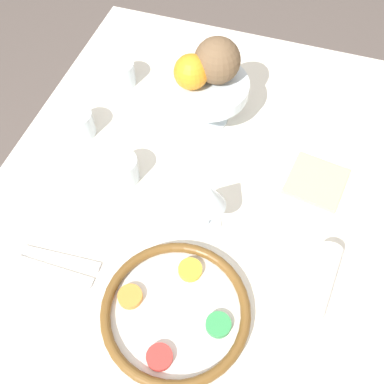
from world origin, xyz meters
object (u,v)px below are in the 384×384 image
object	(u,v)px
orange_fruit	(191,72)
cup_near	(79,123)
fruit_stand	(207,90)
napkin_roll	(322,280)
seder_plate	(174,311)
wine_glass	(210,198)
cup_mid	(122,169)
coconut	(217,60)
bread_plate	(316,183)
cup_far	(121,73)

from	to	relation	value
orange_fruit	cup_near	xyz separation A→B (m)	(-0.12, 0.25, -0.13)
fruit_stand	napkin_roll	xyz separation A→B (m)	(-0.36, -0.35, -0.07)
napkin_roll	seder_plate	bearing A→B (deg)	119.41
wine_glass	cup_mid	xyz separation A→B (m)	(0.06, 0.22, -0.07)
seder_plate	coconut	bearing A→B (deg)	7.96
fruit_stand	cup_mid	bearing A→B (deg)	152.25
coconut	orange_fruit	bearing A→B (deg)	129.82
bread_plate	cup_far	world-z (taller)	cup_far
wine_glass	fruit_stand	bearing A→B (deg)	18.18
coconut	fruit_stand	bearing A→B (deg)	137.47
bread_plate	cup_far	size ratio (longest dim) A/B	2.53
orange_fruit	napkin_roll	world-z (taller)	orange_fruit
cup_mid	cup_far	bearing A→B (deg)	23.42
orange_fruit	cup_near	distance (m)	0.30
seder_plate	napkin_roll	distance (m)	0.30
orange_fruit	cup_mid	xyz separation A→B (m)	(-0.22, 0.09, -0.13)
wine_glass	orange_fruit	world-z (taller)	orange_fruit
bread_plate	fruit_stand	bearing A→B (deg)	67.87
wine_glass	cup_far	world-z (taller)	wine_glass
cup_mid	napkin_roll	bearing A→B (deg)	-104.48
wine_glass	fruit_stand	world-z (taller)	wine_glass
cup_far	seder_plate	bearing A→B (deg)	-148.59
seder_plate	cup_mid	xyz separation A→B (m)	(0.27, 0.21, 0.02)
orange_fruit	seder_plate	bearing A→B (deg)	-165.91
cup_near	cup_mid	xyz separation A→B (m)	(-0.10, -0.15, 0.00)
napkin_roll	cup_far	bearing A→B (deg)	55.36
wine_glass	cup_far	size ratio (longest dim) A/B	1.95
wine_glass	seder_plate	bearing A→B (deg)	178.00
cup_far	orange_fruit	bearing A→B (deg)	-109.04
wine_glass	bread_plate	xyz separation A→B (m)	(0.17, -0.20, -0.10)
seder_plate	cup_mid	bearing A→B (deg)	38.81
wine_glass	cup_mid	world-z (taller)	wine_glass
cup_near	fruit_stand	bearing A→B (deg)	-63.08
coconut	napkin_roll	bearing A→B (deg)	-138.80
fruit_stand	cup_mid	xyz separation A→B (m)	(-0.24, 0.12, -0.06)
orange_fruit	cup_far	size ratio (longest dim) A/B	1.12
orange_fruit	bread_plate	size ratio (longest dim) A/B	0.44
fruit_stand	coconut	bearing A→B (deg)	-42.53
fruit_stand	bread_plate	distance (m)	0.33
wine_glass	fruit_stand	xyz separation A→B (m)	(0.30, 0.10, -0.01)
fruit_stand	cup_near	xyz separation A→B (m)	(-0.14, 0.28, -0.06)
seder_plate	wine_glass	distance (m)	0.23
fruit_stand	bread_plate	world-z (taller)	fruit_stand
bread_plate	napkin_roll	world-z (taller)	napkin_roll
orange_fruit	coconut	distance (m)	0.06
cup_near	napkin_roll	bearing A→B (deg)	-109.13
coconut	cup_far	world-z (taller)	coconut
coconut	napkin_roll	distance (m)	0.52
fruit_stand	cup_near	distance (m)	0.32
seder_plate	orange_fruit	bearing A→B (deg)	14.09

